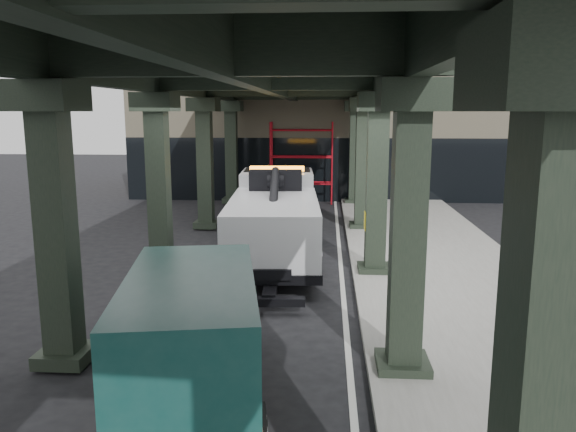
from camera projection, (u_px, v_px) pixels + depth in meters
The scene contains 8 objects.
ground at pixel (274, 297), 13.83m from camera, with size 90.00×90.00×0.00m, color black.
sidewalk at pixel (443, 274), 15.47m from camera, with size 5.00×40.00×0.15m, color gray.
lane_stripe at pixel (342, 275), 15.67m from camera, with size 0.12×38.00×0.01m, color silver.
viaduct at pixel (265, 74), 14.81m from camera, with size 7.40×32.00×6.40m.
building at pixel (340, 120), 32.57m from camera, with size 22.00×10.00×8.00m, color #C6B793.
scaffolding at pixel (302, 160), 27.80m from camera, with size 3.08×0.88×4.00m.
tow_truck at pixel (275, 214), 17.31m from camera, with size 2.96×8.74×2.82m.
towed_van at pixel (193, 332), 8.71m from camera, with size 2.81×5.41×2.09m.
Camera 1 is at (1.25, -13.17, 4.50)m, focal length 35.00 mm.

